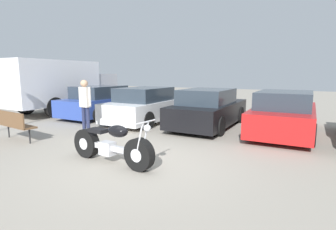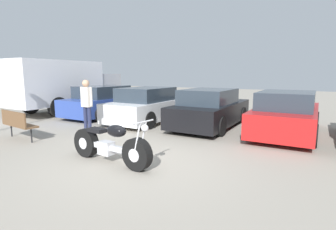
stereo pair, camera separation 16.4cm
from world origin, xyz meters
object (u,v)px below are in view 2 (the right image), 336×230
Objects in this scene: parked_car_white at (149,106)px; parked_car_black at (210,109)px; park_bench at (17,122)px; person_standing at (87,101)px; parked_car_red at (286,114)px; parked_car_blue at (106,102)px; delivery_truck at (64,84)px; motorcycle at (109,144)px.

parked_car_white and parked_car_black have the same top height.
park_bench is 0.85× the size of person_standing.
parked_car_white is at bearing -175.07° from parked_car_black.
parked_car_white is 1.00× the size of parked_car_red.
parked_car_blue is 5.23m from parked_car_black.
person_standing is at bearing 59.40° from park_bench.
parked_car_blue is 0.72× the size of delivery_truck.
person_standing reaches higher than parked_car_red.
delivery_truck is at bearing 179.07° from parked_car_white.
parked_car_black is (0.50, 4.98, 0.25)m from motorcycle.
delivery_truck is 5.55m from person_standing.
park_bench is at bearing -131.80° from parked_car_black.
parked_car_black is at bearing 84.24° from motorcycle.
person_standing is at bearing 144.70° from motorcycle.
parked_car_blue is 2.42× the size of person_standing.
delivery_truck is 3.97× the size of park_bench.
parked_car_red is at bearing 27.44° from person_standing.
person_standing reaches higher than parked_car_white.
delivery_truck is 6.01m from park_bench.
parked_car_red is 8.44m from park_bench.
park_bench is at bearing 177.54° from motorcycle.
delivery_truck reaches higher than person_standing.
park_bench is 2.14m from person_standing.
motorcycle reaches higher than park_bench.
delivery_truck is (-10.58, -0.15, 0.79)m from parked_car_red.
parked_car_black reaches higher than park_bench.
parked_car_red is at bearing 34.90° from park_bench.
parked_car_blue is 3.61m from person_standing.
parked_car_white is at bearing -3.97° from parked_car_blue.
motorcycle is at bearing -66.04° from parked_car_white.
parked_car_blue is 2.85m from delivery_truck.
parked_car_white is at bearing -177.40° from parked_car_red.
parked_car_blue is at bearing -179.52° from parked_car_black.
parked_car_blue is at bearing 100.95° from park_bench.
delivery_truck is (-2.74, -0.09, 0.79)m from parked_car_blue.
parked_car_red is (2.62, 0.01, 0.00)m from parked_car_black.
motorcycle is at bearing -95.76° from parked_car_black.
delivery_truck is at bearing -179.00° from parked_car_black.
parked_car_blue is at bearing 133.76° from motorcycle.
parked_car_blue is at bearing 123.49° from person_standing.
parked_car_black is 2.85× the size of park_bench.
motorcycle is 1.53× the size of park_bench.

